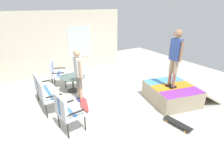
{
  "coord_description": "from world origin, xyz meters",
  "views": [
    {
      "loc": [
        -4.37,
        2.8,
        3.0
      ],
      "look_at": [
        0.03,
        0.08,
        0.7
      ],
      "focal_mm": 29.21,
      "sensor_mm": 36.0,
      "label": 1
    }
  ],
  "objects_px": {
    "patio_chair_by_wall": "(66,110)",
    "skateboard_by_bench": "(84,105)",
    "patio_table": "(73,81)",
    "skate_ramp": "(172,93)",
    "skateboard_spare": "(178,123)",
    "patio_chair_near_house": "(56,71)",
    "person_skater": "(175,55)",
    "person_watching": "(78,72)",
    "patio_bench": "(44,90)"
  },
  "relations": [
    {
      "from": "patio_chair_by_wall",
      "to": "person_skater",
      "type": "xyz_separation_m",
      "value": [
        -0.32,
        -3.32,
        0.99
      ]
    },
    {
      "from": "patio_table",
      "to": "person_watching",
      "type": "bearing_deg",
      "value": 176.41
    },
    {
      "from": "patio_table",
      "to": "skate_ramp",
      "type": "bearing_deg",
      "value": -134.36
    },
    {
      "from": "patio_bench",
      "to": "person_watching",
      "type": "bearing_deg",
      "value": -94.03
    },
    {
      "from": "skateboard_by_bench",
      "to": "patio_table",
      "type": "bearing_deg",
      "value": -6.06
    },
    {
      "from": "person_skater",
      "to": "skateboard_by_bench",
      "type": "xyz_separation_m",
      "value": [
        1.17,
        2.5,
        -1.52
      ]
    },
    {
      "from": "patio_chair_by_wall",
      "to": "person_watching",
      "type": "bearing_deg",
      "value": -33.41
    },
    {
      "from": "patio_chair_near_house",
      "to": "patio_table",
      "type": "bearing_deg",
      "value": -152.57
    },
    {
      "from": "skate_ramp",
      "to": "patio_table",
      "type": "xyz_separation_m",
      "value": [
        2.45,
        2.51,
        0.13
      ]
    },
    {
      "from": "patio_chair_by_wall",
      "to": "skateboard_spare",
      "type": "bearing_deg",
      "value": -117.97
    },
    {
      "from": "skateboard_by_bench",
      "to": "skateboard_spare",
      "type": "relative_size",
      "value": 1.01
    },
    {
      "from": "skate_ramp",
      "to": "person_watching",
      "type": "relative_size",
      "value": 1.39
    },
    {
      "from": "patio_bench",
      "to": "person_watching",
      "type": "height_order",
      "value": "person_watching"
    },
    {
      "from": "person_watching",
      "to": "skateboard_spare",
      "type": "xyz_separation_m",
      "value": [
        -2.72,
        -1.62,
        -0.93
      ]
    },
    {
      "from": "patio_chair_by_wall",
      "to": "person_watching",
      "type": "distance_m",
      "value": 1.69
    },
    {
      "from": "skate_ramp",
      "to": "person_skater",
      "type": "bearing_deg",
      "value": 97.22
    },
    {
      "from": "skate_ramp",
      "to": "patio_chair_by_wall",
      "type": "height_order",
      "value": "patio_chair_by_wall"
    },
    {
      "from": "skateboard_spare",
      "to": "person_skater",
      "type": "bearing_deg",
      "value": -37.6
    },
    {
      "from": "patio_chair_by_wall",
      "to": "person_skater",
      "type": "bearing_deg",
      "value": -95.47
    },
    {
      "from": "patio_chair_by_wall",
      "to": "skateboard_by_bench",
      "type": "height_order",
      "value": "patio_chair_by_wall"
    },
    {
      "from": "patio_bench",
      "to": "patio_chair_near_house",
      "type": "distance_m",
      "value": 1.64
    },
    {
      "from": "skateboard_by_bench",
      "to": "patio_bench",
      "type": "bearing_deg",
      "value": 59.36
    },
    {
      "from": "person_watching",
      "to": "person_skater",
      "type": "bearing_deg",
      "value": -125.04
    },
    {
      "from": "skate_ramp",
      "to": "person_skater",
      "type": "xyz_separation_m",
      "value": [
        -0.02,
        0.14,
        1.33
      ]
    },
    {
      "from": "patio_chair_near_house",
      "to": "patio_chair_by_wall",
      "type": "distance_m",
      "value": 2.96
    },
    {
      "from": "patio_bench",
      "to": "skateboard_spare",
      "type": "distance_m",
      "value": 3.94
    },
    {
      "from": "patio_chair_near_house",
      "to": "person_skater",
      "type": "distance_m",
      "value": 4.36
    },
    {
      "from": "patio_chair_near_house",
      "to": "skateboard_by_bench",
      "type": "distance_m",
      "value": 2.14
    },
    {
      "from": "person_skater",
      "to": "patio_chair_near_house",
      "type": "bearing_deg",
      "value": 40.55
    },
    {
      "from": "patio_table",
      "to": "skateboard_by_bench",
      "type": "bearing_deg",
      "value": 173.94
    },
    {
      "from": "patio_table",
      "to": "person_watching",
      "type": "height_order",
      "value": "person_watching"
    },
    {
      "from": "patio_chair_near_house",
      "to": "person_watching",
      "type": "height_order",
      "value": "person_watching"
    },
    {
      "from": "skateboard_by_bench",
      "to": "skateboard_spare",
      "type": "height_order",
      "value": "same"
    },
    {
      "from": "skate_ramp",
      "to": "patio_chair_by_wall",
      "type": "bearing_deg",
      "value": 85.04
    },
    {
      "from": "patio_table",
      "to": "skateboard_spare",
      "type": "xyz_separation_m",
      "value": [
        -3.5,
        -1.58,
        -0.32
      ]
    },
    {
      "from": "person_skater",
      "to": "skate_ramp",
      "type": "bearing_deg",
      "value": -82.78
    },
    {
      "from": "patio_chair_near_house",
      "to": "skateboard_by_bench",
      "type": "bearing_deg",
      "value": -172.93
    },
    {
      "from": "patio_bench",
      "to": "patio_chair_near_house",
      "type": "xyz_separation_m",
      "value": [
        1.45,
        -0.76,
        -0.0
      ]
    },
    {
      "from": "patio_chair_near_house",
      "to": "skateboard_spare",
      "type": "distance_m",
      "value": 4.71
    },
    {
      "from": "person_skater",
      "to": "skateboard_by_bench",
      "type": "distance_m",
      "value": 3.16
    },
    {
      "from": "patio_chair_by_wall",
      "to": "skateboard_by_bench",
      "type": "relative_size",
      "value": 1.24
    },
    {
      "from": "person_skater",
      "to": "person_watching",
      "type": "bearing_deg",
      "value": 54.96
    },
    {
      "from": "patio_chair_near_house",
      "to": "patio_table",
      "type": "relative_size",
      "value": 1.13
    },
    {
      "from": "patio_table",
      "to": "patio_bench",
      "type": "bearing_deg",
      "value": 121.25
    },
    {
      "from": "patio_table",
      "to": "person_skater",
      "type": "bearing_deg",
      "value": -136.21
    },
    {
      "from": "patio_chair_near_house",
      "to": "person_watching",
      "type": "distance_m",
      "value": 1.62
    },
    {
      "from": "patio_chair_by_wall",
      "to": "patio_table",
      "type": "bearing_deg",
      "value": -23.96
    },
    {
      "from": "patio_bench",
      "to": "person_skater",
      "type": "bearing_deg",
      "value": -116.73
    },
    {
      "from": "skate_ramp",
      "to": "person_watching",
      "type": "bearing_deg",
      "value": 56.74
    },
    {
      "from": "patio_chair_by_wall",
      "to": "patio_chair_near_house",
      "type": "bearing_deg",
      "value": -10.97
    }
  ]
}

